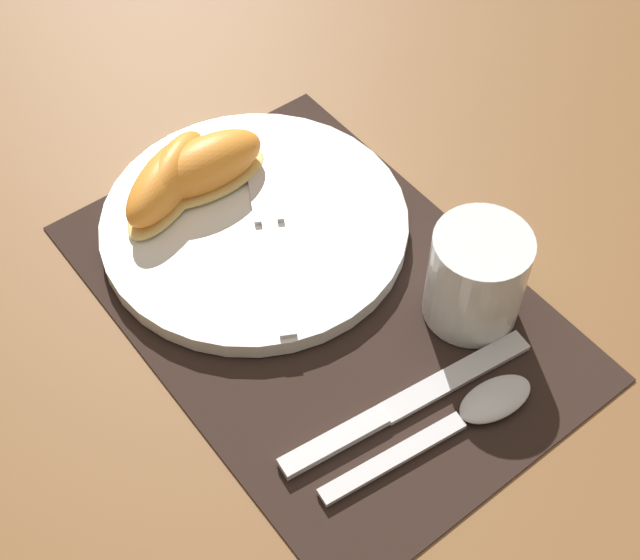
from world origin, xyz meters
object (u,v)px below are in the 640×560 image
object	(u,v)px
plate	(251,226)
fork	(271,229)
spoon	(469,414)
knife	(402,405)
citrus_wedge_2	(166,183)
citrus_wedge_1	(175,175)
citrus_wedge_0	(207,166)
juice_glass	(475,281)

from	to	relation	value
plate	fork	size ratio (longest dim) A/B	1.49
spoon	fork	xyz separation A→B (m)	(-0.24, -0.02, 0.01)
knife	fork	bearing A→B (deg)	174.88
knife	citrus_wedge_2	world-z (taller)	citrus_wedge_2
fork	citrus_wedge_1	bearing A→B (deg)	-157.00
spoon	citrus_wedge_0	xyz separation A→B (m)	(-0.32, -0.03, 0.03)
citrus_wedge_2	juice_glass	bearing A→B (deg)	29.09
knife	spoon	world-z (taller)	spoon
spoon	fork	distance (m)	0.24
knife	citrus_wedge_1	distance (m)	0.29
plate	knife	distance (m)	0.22
juice_glass	citrus_wedge_1	distance (m)	0.28
plate	juice_glass	distance (m)	0.21
plate	fork	xyz separation A→B (m)	(0.02, 0.01, 0.01)
plate	knife	bearing A→B (deg)	-2.99
spoon	citrus_wedge_0	world-z (taller)	citrus_wedge_0
juice_glass	fork	distance (m)	0.19
knife	spoon	xyz separation A→B (m)	(0.04, 0.03, 0.00)
juice_glass	spoon	size ratio (longest dim) A/B	0.47
fork	citrus_wedge_1	size ratio (longest dim) A/B	1.67
citrus_wedge_0	citrus_wedge_1	size ratio (longest dim) A/B	1.08
juice_glass	fork	xyz separation A→B (m)	(-0.16, -0.09, -0.02)
juice_glass	citrus_wedge_0	size ratio (longest dim) A/B	0.75
knife	juice_glass	bearing A→B (deg)	108.80
fork	citrus_wedge_0	world-z (taller)	citrus_wedge_0
plate	juice_glass	xyz separation A→B (m)	(0.18, 0.10, 0.03)
knife	fork	world-z (taller)	fork
knife	citrus_wedge_2	distance (m)	0.29
fork	knife	bearing A→B (deg)	-5.12
citrus_wedge_1	citrus_wedge_2	size ratio (longest dim) A/B	0.88
juice_glass	citrus_wedge_2	xyz separation A→B (m)	(-0.25, -0.14, -0.00)
juice_glass	citrus_wedge_2	size ratio (longest dim) A/B	0.71
plate	spoon	size ratio (longest dim) A/B	1.44
citrus_wedge_1	spoon	bearing A→B (deg)	9.61
spoon	citrus_wedge_2	xyz separation A→B (m)	(-0.32, -0.07, 0.03)
fork	citrus_wedge_1	xyz separation A→B (m)	(-0.09, -0.04, 0.02)
plate	citrus_wedge_2	xyz separation A→B (m)	(-0.07, -0.04, 0.03)
fork	citrus_wedge_2	bearing A→B (deg)	-150.36
fork	citrus_wedge_0	distance (m)	0.09
citrus_wedge_2	plate	bearing A→B (deg)	33.25
citrus_wedge_0	fork	bearing A→B (deg)	6.84
citrus_wedge_1	knife	bearing A→B (deg)	4.18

